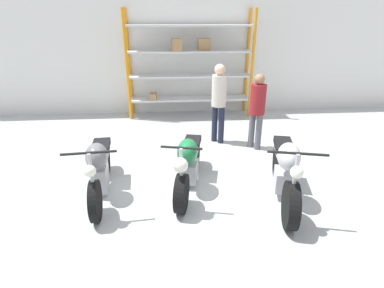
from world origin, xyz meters
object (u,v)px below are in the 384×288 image
motorcycle_silver (285,170)px  shelving_rack (189,63)px  motorcycle_grey (99,167)px  person_browsing (257,106)px  motorcycle_green (188,162)px  person_near_rack (219,98)px

motorcycle_silver → shelving_rack: bearing=-152.1°
motorcycle_grey → person_browsing: (2.96, 1.60, 0.47)m
shelving_rack → motorcycle_green: 4.20m
person_browsing → motorcycle_silver: bearing=49.3°
motorcycle_silver → person_near_rack: bearing=-150.9°
motorcycle_silver → person_browsing: size_ratio=1.28×
person_browsing → person_near_rack: 0.86m
motorcycle_green → person_near_rack: (0.80, 1.94, 0.58)m
person_near_rack → person_browsing: bearing=104.6°
person_browsing → motorcycle_green: bearing=6.5°
shelving_rack → motorcycle_grey: bearing=-112.5°
shelving_rack → person_browsing: shelving_rack is taller
shelving_rack → motorcycle_green: (-0.30, -4.06, -1.02)m
motorcycle_grey → person_near_rack: size_ratio=1.14×
motorcycle_silver → motorcycle_green: bearing=-93.3°
motorcycle_green → person_browsing: person_browsing is taller
motorcycle_green → motorcycle_silver: bearing=85.8°
shelving_rack → motorcycle_grey: (-1.72, -4.14, -1.01)m
motorcycle_grey → motorcycle_green: size_ratio=1.02×
person_browsing → person_near_rack: person_near_rack is taller
shelving_rack → motorcycle_silver: shelving_rack is taller
motorcycle_grey → person_near_rack: person_near_rack is taller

